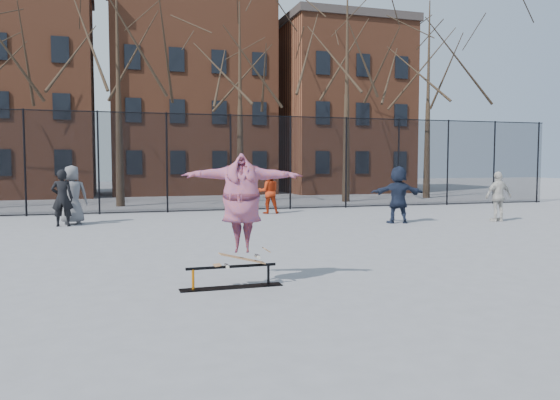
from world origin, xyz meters
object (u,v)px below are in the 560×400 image
object	(u,v)px
skate_rail	(232,279)
bystander_white	(498,197)
bystander_black	(62,198)
bystander_extra	(72,195)
skater	(242,209)
skateboard	(242,262)
bystander_red	(269,192)
bystander_navy	(398,195)

from	to	relation	value
skate_rail	bystander_white	xyz separation A→B (m)	(10.78, 6.97, 0.71)
bystander_black	bystander_extra	size ratio (longest dim) A/B	0.93
skater	bystander_extra	size ratio (longest dim) A/B	1.02
skateboard	skater	distance (m)	0.85
bystander_black	bystander_red	xyz separation A→B (m)	(7.39, 2.20, -0.03)
skate_rail	bystander_extra	world-z (taller)	bystander_extra
skate_rail	bystander_red	bearing A→B (deg)	71.26
skater	bystander_white	distance (m)	12.70
skater	bystander_red	world-z (taller)	skater
skate_rail	skateboard	size ratio (longest dim) A/B	2.03
bystander_red	bystander_white	size ratio (longest dim) A/B	1.01
bystander_red	bystander_white	bearing A→B (deg)	150.85
bystander_black	bystander_extra	xyz separation A→B (m)	(0.26, 0.56, 0.06)
bystander_white	bystander_navy	distance (m)	3.57
skateboard	bystander_extra	size ratio (longest dim) A/B	0.43
skater	bystander_red	distance (m)	12.65
bystander_white	bystander_red	bearing A→B (deg)	-37.57
bystander_white	bystander_extra	xyz separation A→B (m)	(-13.84, 3.41, 0.11)
skate_rail	bystander_navy	size ratio (longest dim) A/B	0.88
bystander_white	bystander_extra	distance (m)	14.25
skateboard	bystander_white	bearing A→B (deg)	33.31
bystander_black	bystander_red	world-z (taller)	bystander_black
skate_rail	bystander_red	world-z (taller)	bystander_red
skateboard	bystander_black	distance (m)	10.43
bystander_black	bystander_navy	xyz separation A→B (m)	(10.58, -2.28, 0.05)
skate_rail	bystander_black	xyz separation A→B (m)	(-3.31, 9.82, 0.75)
bystander_extra	skater	bearing A→B (deg)	105.51
skate_rail	skater	distance (m)	1.14
skate_rail	bystander_extra	xyz separation A→B (m)	(-3.05, 10.38, 0.82)
skater	bystander_extra	bearing A→B (deg)	124.29
skater	bystander_navy	bearing A→B (deg)	63.81
bystander_black	skate_rail	bearing A→B (deg)	113.94
bystander_black	bystander_white	distance (m)	14.38
bystander_white	bystander_navy	size ratio (longest dim) A/B	0.90
skateboard	bystander_white	distance (m)	12.70
bystander_black	bystander_white	size ratio (longest dim) A/B	1.05
bystander_extra	bystander_navy	bearing A→B (deg)	162.86
bystander_black	bystander_red	distance (m)	7.71
skateboard	bystander_red	distance (m)	12.65
bystander_red	bystander_navy	bearing A→B (deg)	133.24
skateboard	bystander_white	size ratio (longest dim) A/B	0.48
skateboard	bystander_navy	distance (m)	10.36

